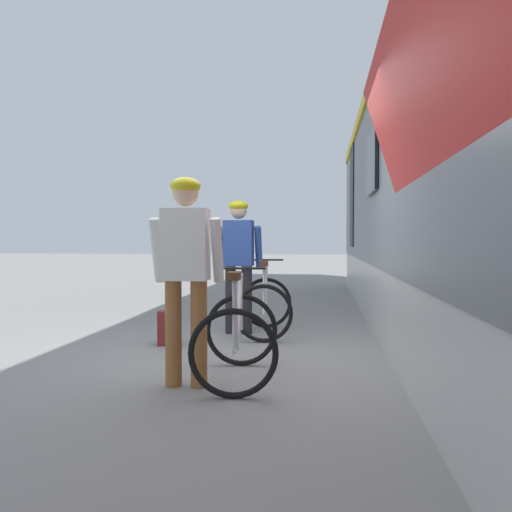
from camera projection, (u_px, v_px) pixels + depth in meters
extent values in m
plane|color=gray|center=(249.00, 361.00, 5.09)|extent=(80.00, 80.00, 0.00)
cube|color=red|center=(476.00, 107.00, 2.11)|extent=(0.55, 4.99, 1.63)
cube|color=yellow|center=(389.00, 20.00, 4.90)|extent=(0.04, 17.34, 0.20)
cube|color=black|center=(372.00, 162.00, 6.44)|extent=(0.04, 1.10, 0.80)
cube|color=black|center=(352.00, 195.00, 11.08)|extent=(0.03, 1.10, 2.29)
cylinder|color=#232328|center=(230.00, 300.00, 6.58)|extent=(0.14, 0.14, 0.90)
cylinder|color=#232328|center=(247.00, 300.00, 6.55)|extent=(0.14, 0.14, 0.90)
cube|color=#2D4C9E|center=(239.00, 243.00, 6.54)|extent=(0.38, 0.24, 0.60)
cylinder|color=#2D4C9E|center=(220.00, 247.00, 6.62)|extent=(0.09, 0.26, 0.56)
cylinder|color=#2D4C9E|center=(258.00, 247.00, 6.55)|extent=(0.09, 0.26, 0.56)
sphere|color=beige|center=(239.00, 211.00, 6.53)|extent=(0.22, 0.22, 0.22)
ellipsoid|color=yellow|center=(239.00, 206.00, 6.53)|extent=(0.26, 0.28, 0.14)
cylinder|color=#935B2D|center=(173.00, 333.00, 4.20)|extent=(0.14, 0.14, 0.90)
cylinder|color=#935B2D|center=(199.00, 334.00, 4.17)|extent=(0.14, 0.14, 0.90)
cube|color=white|center=(186.00, 245.00, 4.16)|extent=(0.39, 0.25, 0.60)
cylinder|color=white|center=(157.00, 250.00, 4.23)|extent=(0.10, 0.26, 0.56)
cylinder|color=white|center=(217.00, 250.00, 4.18)|extent=(0.10, 0.26, 0.56)
sphere|color=beige|center=(186.00, 193.00, 4.15)|extent=(0.22, 0.22, 0.22)
ellipsoid|color=yellow|center=(185.00, 186.00, 4.15)|extent=(0.26, 0.28, 0.14)
torus|color=black|center=(266.00, 303.00, 7.00)|extent=(0.71, 0.11, 0.71)
torus|color=black|center=(264.00, 313.00, 5.98)|extent=(0.71, 0.11, 0.71)
cylinder|color=white|center=(265.00, 288.00, 6.63)|extent=(0.10, 0.65, 0.63)
cylinder|color=white|center=(265.00, 266.00, 6.51)|extent=(0.11, 0.85, 0.04)
cylinder|color=white|center=(264.00, 291.00, 6.21)|extent=(0.06, 0.28, 0.62)
cylinder|color=white|center=(264.00, 313.00, 6.16)|extent=(0.06, 0.36, 0.08)
cylinder|color=white|center=(264.00, 290.00, 6.03)|extent=(0.04, 0.14, 0.56)
cylinder|color=white|center=(266.00, 284.00, 6.96)|extent=(0.04, 0.08, 0.55)
cylinder|color=black|center=(266.00, 260.00, 6.93)|extent=(0.48, 0.06, 0.02)
cube|color=#4C2D19|center=(264.00, 263.00, 6.05)|extent=(0.12, 0.25, 0.06)
torus|color=black|center=(241.00, 330.00, 4.87)|extent=(0.71, 0.12, 0.71)
torus|color=black|center=(233.00, 354.00, 3.85)|extent=(0.71, 0.12, 0.71)
cylinder|color=silver|center=(239.00, 310.00, 4.50)|extent=(0.11, 0.65, 0.63)
cylinder|color=silver|center=(238.00, 278.00, 4.38)|extent=(0.13, 0.85, 0.04)
cylinder|color=silver|center=(235.00, 317.00, 4.08)|extent=(0.07, 0.28, 0.62)
cylinder|color=silver|center=(235.00, 352.00, 4.03)|extent=(0.06, 0.36, 0.08)
cylinder|color=silver|center=(234.00, 317.00, 3.90)|extent=(0.04, 0.15, 0.56)
cylinder|color=silver|center=(241.00, 302.00, 4.83)|extent=(0.04, 0.08, 0.55)
cylinder|color=black|center=(241.00, 268.00, 4.80)|extent=(0.48, 0.07, 0.02)
cube|color=#4C2D19|center=(234.00, 276.00, 3.92)|extent=(0.12, 0.25, 0.06)
cube|color=maroon|center=(169.00, 328.00, 5.86)|extent=(0.32, 0.25, 0.40)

